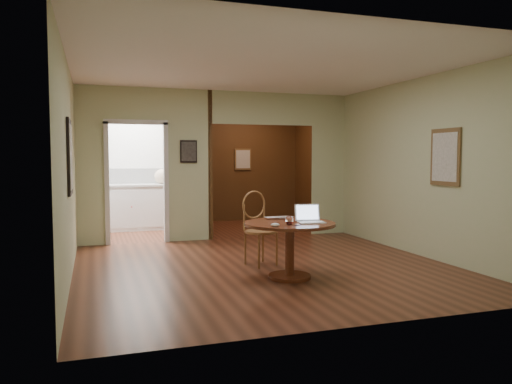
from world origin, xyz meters
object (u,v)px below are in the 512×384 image
object	(u,v)px
dining_table	(290,237)
chair	(258,224)
closed_laptop	(281,218)
open_laptop	(309,217)

from	to	relation	value
dining_table	chair	xyz separation A→B (m)	(-0.11, 0.90, 0.05)
closed_laptop	dining_table	bearing A→B (deg)	-92.74
dining_table	open_laptop	distance (m)	0.34
dining_table	open_laptop	xyz separation A→B (m)	(0.22, -0.09, 0.24)
dining_table	closed_laptop	xyz separation A→B (m)	(-0.00, 0.31, 0.20)
chair	open_laptop	xyz separation A→B (m)	(0.34, -0.98, 0.19)
closed_laptop	chair	bearing A→B (deg)	98.02
dining_table	closed_laptop	bearing A→B (deg)	90.08
dining_table	open_laptop	bearing A→B (deg)	-21.02
chair	closed_laptop	size ratio (longest dim) A/B	2.81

